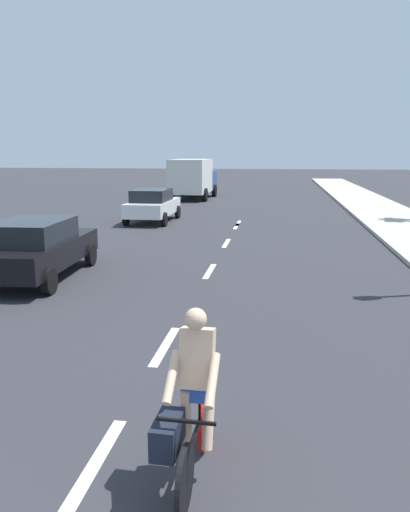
# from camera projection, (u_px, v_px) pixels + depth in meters

# --- Properties ---
(ground_plane) EXTENTS (160.00, 160.00, 0.00)m
(ground_plane) POSITION_uv_depth(u_px,v_px,m) (233.00, 232.00, 20.94)
(ground_plane) COLOR #2D2D33
(sidewalk_strip) EXTENTS (3.60, 80.00, 0.14)m
(sidewalk_strip) POSITION_uv_depth(u_px,v_px,m) (409.00, 228.00, 21.79)
(sidewalk_strip) COLOR #B2ADA3
(sidewalk_strip) RESTS_ON ground
(lane_stripe_1) EXTENTS (0.16, 1.80, 0.01)m
(lane_stripe_1) POSITION_uv_depth(u_px,v_px,m) (94.00, 464.00, 5.39)
(lane_stripe_1) COLOR white
(lane_stripe_1) RESTS_ON ground
(lane_stripe_2) EXTENTS (0.16, 1.80, 0.01)m
(lane_stripe_2) POSITION_uv_depth(u_px,v_px,m) (165.00, 346.00, 8.69)
(lane_stripe_2) COLOR white
(lane_stripe_2) RESTS_ON ground
(lane_stripe_3) EXTENTS (0.16, 1.80, 0.01)m
(lane_stripe_3) POSITION_uv_depth(u_px,v_px,m) (210.00, 271.00, 14.12)
(lane_stripe_3) COLOR white
(lane_stripe_3) RESTS_ON ground
(lane_stripe_4) EXTENTS (0.16, 1.80, 0.01)m
(lane_stripe_4) POSITION_uv_depth(u_px,v_px,m) (226.00, 243.00, 18.46)
(lane_stripe_4) COLOR white
(lane_stripe_4) RESTS_ON ground
(lane_stripe_5) EXTENTS (0.16, 1.80, 0.01)m
(lane_stripe_5) POSITION_uv_depth(u_px,v_px,m) (236.00, 226.00, 22.66)
(lane_stripe_5) COLOR white
(lane_stripe_5) RESTS_ON ground
(lane_stripe_6) EXTENTS (0.16, 1.80, 0.01)m
(lane_stripe_6) POSITION_uv_depth(u_px,v_px,m) (238.00, 223.00, 23.60)
(lane_stripe_6) COLOR white
(lane_stripe_6) RESTS_ON ground
(cyclist) EXTENTS (0.62, 1.71, 1.82)m
(cyclist) POSITION_uv_depth(u_px,v_px,m) (190.00, 404.00, 5.00)
(cyclist) COLOR black
(cyclist) RESTS_ON ground
(parked_car_black) EXTENTS (2.31, 4.67, 1.57)m
(parked_car_black) POSITION_uv_depth(u_px,v_px,m) (35.00, 247.00, 13.19)
(parked_car_black) COLOR black
(parked_car_black) RESTS_ON ground
(parked_car_white) EXTENTS (2.01, 4.29, 1.57)m
(parked_car_white) POSITION_uv_depth(u_px,v_px,m) (153.00, 204.00, 23.94)
(parked_car_white) COLOR white
(parked_car_white) RESTS_ON ground
(delivery_truck) EXTENTS (2.85, 6.32, 2.80)m
(delivery_truck) POSITION_uv_depth(u_px,v_px,m) (193.00, 178.00, 35.64)
(delivery_truck) COLOR #23478C
(delivery_truck) RESTS_ON ground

